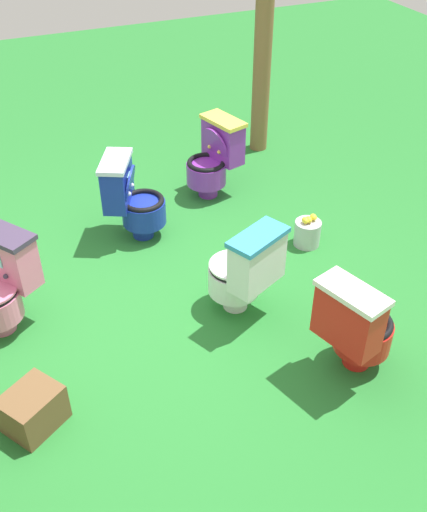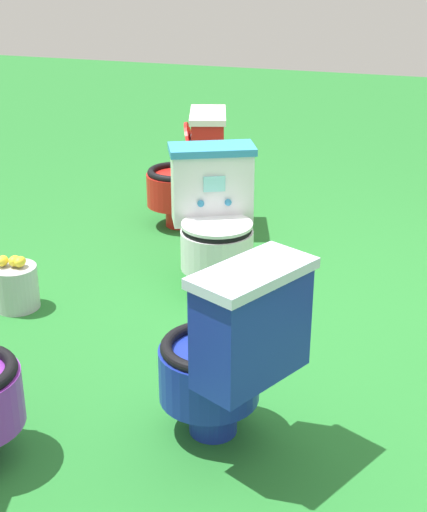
# 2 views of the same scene
# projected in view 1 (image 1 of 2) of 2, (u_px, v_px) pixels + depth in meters

# --- Properties ---
(ground) EXTENTS (14.00, 14.00, 0.00)m
(ground) POSITION_uv_depth(u_px,v_px,m) (150.00, 307.00, 4.45)
(ground) COLOR #26752D
(toilet_red) EXTENTS (0.53, 0.59, 0.73)m
(toilet_red) POSITION_uv_depth(u_px,v_px,m) (357.00, 326.00, 3.74)
(toilet_red) COLOR red
(toilet_red) RESTS_ON ground
(toilet_purple) EXTENTS (0.52, 0.58, 0.73)m
(toilet_purple) POSITION_uv_depth(u_px,v_px,m) (214.00, 157.00, 5.55)
(toilet_purple) COLOR purple
(toilet_purple) RESTS_ON ground
(toilet_white) EXTENTS (0.62, 0.57, 0.73)m
(toilet_white) POSITION_uv_depth(u_px,v_px,m) (244.00, 271.00, 4.20)
(toilet_white) COLOR white
(toilet_white) RESTS_ON ground
(toilet_pink) EXTENTS (0.61, 0.63, 0.73)m
(toilet_pink) POSITION_uv_depth(u_px,v_px,m) (1.00, 283.00, 4.09)
(toilet_pink) COLOR pink
(toilet_pink) RESTS_ON ground
(toilet_blue) EXTENTS (0.58, 0.62, 0.73)m
(toilet_blue) POSITION_uv_depth(u_px,v_px,m) (132.00, 198.00, 4.97)
(toilet_blue) COLOR #192D9E
(toilet_blue) RESTS_ON ground
(wooden_post) EXTENTS (0.18, 0.18, 1.62)m
(wooden_post) POSITION_uv_depth(u_px,v_px,m) (262.00, 74.00, 6.04)
(wooden_post) COLOR brown
(wooden_post) RESTS_ON ground
(small_crate) EXTENTS (0.41, 0.42, 0.26)m
(small_crate) POSITION_uv_depth(u_px,v_px,m) (33.00, 409.00, 3.53)
(small_crate) COLOR brown
(small_crate) RESTS_ON ground
(lemon_bucket) EXTENTS (0.22, 0.22, 0.28)m
(lemon_bucket) POSITION_uv_depth(u_px,v_px,m) (307.00, 232.00, 5.02)
(lemon_bucket) COLOR #B7B7BF
(lemon_bucket) RESTS_ON ground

